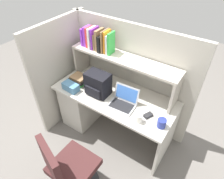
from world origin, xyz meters
TOP-DOWN VIEW (x-y plane):
  - ground_plane at (0.00, 0.00)m, footprint 8.00×8.00m
  - desk at (-0.39, 0.00)m, footprint 1.60×0.70m
  - cubicle_partition_rear at (0.00, 0.38)m, footprint 1.84×0.05m
  - cubicle_partition_left at (-0.85, -0.05)m, footprint 0.05×1.06m
  - overhead_hutch at (0.00, 0.20)m, footprint 1.44×0.28m
  - reference_books_on_shelf at (-0.39, 0.20)m, footprint 0.45×0.18m
  - laptop at (0.19, -0.08)m, footprint 0.33×0.28m
  - backpack at (-0.19, -0.09)m, footprint 0.30×0.22m
  - computer_mouse at (0.53, -0.10)m, footprint 0.10×0.12m
  - paper_cup at (0.48, -0.22)m, footprint 0.08×0.08m
  - tissue_box at (-0.53, -0.24)m, footprint 0.23×0.13m
  - snack_canister at (0.71, -0.15)m, footprint 0.10×0.10m
  - desk_book_stack at (-0.54, -0.06)m, footprint 0.23×0.19m
  - office_chair at (0.09, -0.98)m, footprint 0.52×0.54m

SIDE VIEW (x-z plane):
  - ground_plane at x=0.00m, z-range 0.00..0.00m
  - office_chair at x=0.09m, z-range -0.07..0.86m
  - desk at x=-0.39m, z-range 0.04..0.77m
  - computer_mouse at x=0.53m, z-range 0.73..0.76m
  - cubicle_partition_rear at x=0.00m, z-range 0.00..1.55m
  - cubicle_partition_left at x=-0.85m, z-range 0.00..1.55m
  - tissue_box at x=-0.53m, z-range 0.73..0.83m
  - laptop at x=0.19m, z-range 0.67..0.89m
  - snack_canister at x=0.71m, z-range 0.73..0.83m
  - paper_cup at x=0.48m, z-range 0.73..0.83m
  - desk_book_stack at x=-0.54m, z-range 0.73..0.84m
  - backpack at x=-0.19m, z-range 0.73..1.02m
  - overhead_hutch at x=0.00m, z-range 0.86..1.31m
  - reference_books_on_shelf at x=-0.39m, z-range 1.17..1.45m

